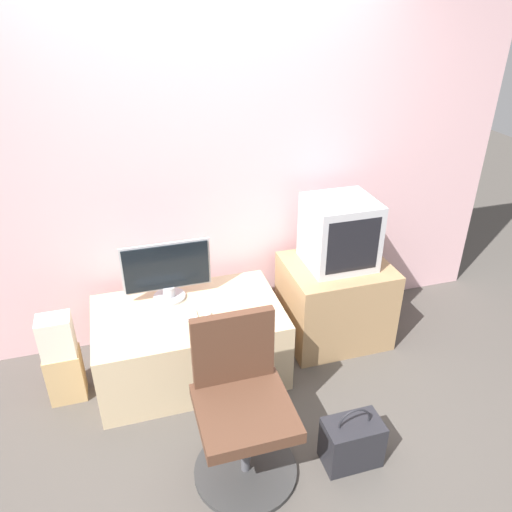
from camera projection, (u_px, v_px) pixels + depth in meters
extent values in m
plane|color=#4C4742|center=(266.00, 455.00, 2.82)|extent=(12.00, 12.00, 0.00)
cube|color=beige|center=(208.00, 162.00, 3.30)|extent=(4.40, 0.05, 2.60)
cube|color=#CCB289|center=(190.00, 342.00, 3.31)|extent=(1.20, 0.73, 0.50)
cube|color=#A37F56|center=(334.00, 301.00, 3.64)|extent=(0.72, 0.60, 0.61)
cylinder|color=#B2B2B7|center=(170.00, 297.00, 3.32)|extent=(0.21, 0.21, 0.02)
cylinder|color=#B2B2B7|center=(169.00, 291.00, 3.30)|extent=(0.08, 0.08, 0.07)
cube|color=#B2B2B7|center=(166.00, 266.00, 3.21)|extent=(0.57, 0.01, 0.34)
cube|color=black|center=(167.00, 267.00, 3.21)|extent=(0.55, 0.02, 0.31)
cube|color=white|center=(170.00, 320.00, 3.10)|extent=(0.34, 0.10, 0.01)
ellipsoid|color=silver|center=(207.00, 314.00, 3.14)|extent=(0.05, 0.04, 0.03)
cube|color=#B7B7BC|center=(339.00, 232.00, 3.40)|extent=(0.45, 0.42, 0.48)
cube|color=black|center=(353.00, 246.00, 3.23)|extent=(0.37, 0.01, 0.37)
cylinder|color=#333333|center=(246.00, 470.00, 2.72)|extent=(0.56, 0.56, 0.03)
cylinder|color=#4C4C51|center=(245.00, 444.00, 2.62)|extent=(0.05, 0.05, 0.39)
cube|color=#513323|center=(245.00, 412.00, 2.51)|extent=(0.48, 0.48, 0.07)
cube|color=#513323|center=(233.00, 348.00, 2.57)|extent=(0.43, 0.05, 0.42)
cube|color=tan|center=(66.00, 375.00, 3.14)|extent=(0.22, 0.17, 0.35)
cube|color=beige|center=(56.00, 336.00, 2.99)|extent=(0.20, 0.15, 0.27)
cube|color=#232328|center=(352.00, 442.00, 2.73)|extent=(0.32, 0.19, 0.28)
torus|color=#232328|center=(354.00, 422.00, 2.65)|extent=(0.19, 0.01, 0.19)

